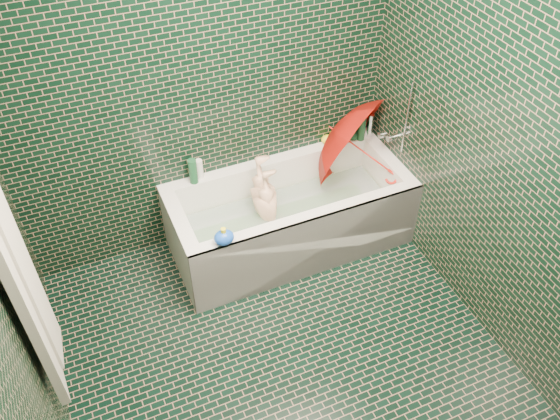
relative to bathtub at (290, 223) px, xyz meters
name	(u,v)px	position (x,y,z in m)	size (l,w,h in m)	color
floor	(291,371)	(-0.45, -1.01, -0.21)	(2.80, 2.80, 0.00)	black
wall_back	(202,85)	(-0.45, 0.39, 1.04)	(2.80, 2.80, 0.00)	black
wall_left	(6,315)	(-1.75, -1.01, 1.04)	(2.80, 2.80, 0.00)	black
wall_right	(513,159)	(0.85, -1.01, 1.04)	(2.80, 2.80, 0.00)	black
bathtub	(290,223)	(0.00, 0.00, 0.00)	(1.70, 0.75, 0.55)	white
bath_mat	(289,227)	(0.00, 0.02, -0.06)	(1.35, 0.47, 0.01)	green
water	(290,212)	(0.00, 0.02, 0.09)	(1.48, 0.53, 0.00)	silver
towel	(30,302)	(-1.69, -0.77, 0.82)	(0.08, 0.44, 1.12)	beige
faucet	(396,133)	(0.81, 0.01, 0.56)	(0.18, 0.19, 0.55)	silver
child	(268,214)	(-0.15, 0.06, 0.10)	(0.32, 0.21, 0.89)	beige
umbrella	(364,152)	(0.61, 0.08, 0.41)	(0.72, 0.72, 0.63)	red
soap_bottle_a	(368,136)	(0.79, 0.32, 0.34)	(0.10, 0.10, 0.27)	white
soap_bottle_b	(366,133)	(0.80, 0.36, 0.34)	(0.10, 0.10, 0.21)	#441B68
soap_bottle_c	(358,139)	(0.70, 0.31, 0.34)	(0.14, 0.14, 0.18)	#144928
bottle_right_tall	(362,127)	(0.72, 0.31, 0.45)	(0.06, 0.06, 0.22)	#144928
bottle_right_pump	(370,125)	(0.80, 0.32, 0.43)	(0.05, 0.05, 0.19)	silver
bottle_left_tall	(193,171)	(-0.60, 0.33, 0.43)	(0.06, 0.06, 0.19)	#144928
bottle_left_short	(199,169)	(-0.54, 0.36, 0.41)	(0.05, 0.05, 0.15)	white
rubber_duck	(329,138)	(0.47, 0.36, 0.39)	(0.13, 0.09, 0.10)	yellow
bath_toy	(224,237)	(-0.60, -0.33, 0.39)	(0.13, 0.11, 0.13)	blue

